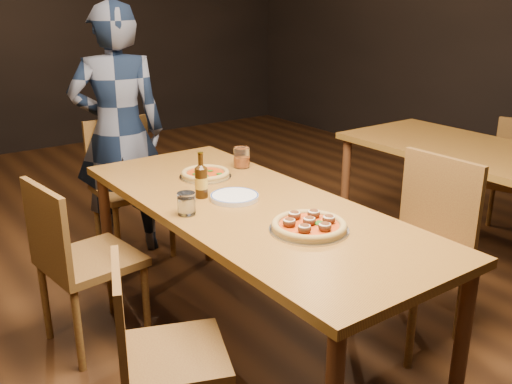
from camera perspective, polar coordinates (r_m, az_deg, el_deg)
ground at (r=2.96m, az=-0.59°, el=-14.89°), size 9.00×9.00×0.00m
table_main at (r=2.64m, az=-0.64°, el=-2.61°), size 0.80×2.00×0.75m
table_right at (r=3.73m, az=23.14°, el=2.38°), size 0.80×2.00×0.75m
chair_main_nw at (r=2.19m, az=-8.26°, el=-15.75°), size 0.50×0.50×0.82m
chair_main_sw at (r=2.88m, az=-16.18°, el=-6.41°), size 0.47×0.47×0.90m
chair_main_e at (r=2.89m, az=15.10°, el=-5.58°), size 0.46×0.46×0.96m
chair_end at (r=3.79m, az=-12.33°, el=0.42°), size 0.45×0.45×0.93m
pizza_meatball at (r=2.33m, az=5.33°, el=-3.32°), size 0.33×0.33×0.06m
pizza_margherita at (r=3.00m, az=-5.08°, el=1.83°), size 0.27×0.27×0.04m
plate_stack at (r=2.67m, az=-2.16°, el=-0.50°), size 0.23×0.23×0.02m
beer_bottle at (r=2.68m, az=-5.49°, el=1.03°), size 0.06×0.06×0.21m
water_glass at (r=2.49m, az=-6.98°, el=-1.16°), size 0.08×0.08×0.10m
amber_glass at (r=3.15m, az=-1.44°, el=3.47°), size 0.09×0.09×0.11m
diner at (r=3.80m, az=-13.57°, el=5.83°), size 0.69×0.58×1.63m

